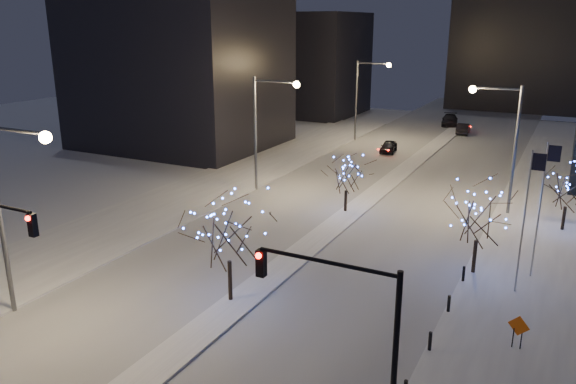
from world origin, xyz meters
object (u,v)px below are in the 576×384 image
Objects in this scene: street_lamp_w_near at (11,194)px; construction_sign at (518,329)px; car_near at (389,147)px; holiday_tree_plaza_near at (479,213)px; street_lamp_east at (504,132)px; holiday_tree_median_far at (346,174)px; car_mid at (463,129)px; street_lamp_w_far at (365,89)px; holiday_tree_median_near at (228,230)px; holiday_tree_plaza_far at (568,187)px; traffic_signal_east at (351,323)px; car_far at (450,120)px; street_lamp_w_mid at (266,119)px.

street_lamp_w_near is 24.57m from construction_sign.
holiday_tree_plaza_near reaches higher than car_near.
street_lamp_east is 21.04m from construction_sign.
construction_sign is at bearing -67.15° from holiday_tree_plaza_near.
car_near is at bearing 98.96° from holiday_tree_median_far.
street_lamp_w_near is 33.85m from street_lamp_east.
street_lamp_w_far is at bearing 41.77° from car_mid.
holiday_tree_plaza_near is (11.00, 9.51, -0.21)m from holiday_tree_median_near.
street_lamp_east is (19.02, -22.00, -0.05)m from street_lamp_w_far.
street_lamp_east is 6.15m from holiday_tree_plaza_far.
holiday_tree_median_far is 15.78m from holiday_tree_plaza_far.
car_far is at bearing 98.79° from traffic_signal_east.
street_lamp_w_near is 25.00m from street_lamp_w_mid.
traffic_signal_east is at bearing -81.62° from car_near.
holiday_tree_median_far is at bearing -168.27° from holiday_tree_plaza_far.
street_lamp_w_mid is 20.93m from holiday_tree_median_near.
street_lamp_east is at bearing 156.84° from holiday_tree_plaza_far.
car_near is (-12.98, 46.16, -4.09)m from traffic_signal_east.
street_lamp_w_far is at bearing 90.00° from street_lamp_w_mid.
holiday_tree_median_near is at bearing 143.42° from traffic_signal_east.
street_lamp_w_near is 17.99m from traffic_signal_east.
street_lamp_w_mid reaches higher than construction_sign.
car_far is 1.19× the size of holiday_tree_median_far.
traffic_signal_east is at bearing 92.58° from car_mid.
street_lamp_east is 1.73× the size of holiday_tree_plaza_near.
holiday_tree_plaza_near is (9.00, -45.31, 3.17)m from car_mid.
holiday_tree_median_near is (-2.00, -54.83, 3.38)m from car_mid.
car_mid is 37.50m from holiday_tree_plaza_far.
car_far is 0.94× the size of holiday_tree_plaza_near.
holiday_tree_plaza_far is (18.98, -19.24, 2.64)m from car_near.
holiday_tree_plaza_near is (11.00, -7.20, 0.77)m from holiday_tree_median_far.
street_lamp_east reaches higher than construction_sign.
street_lamp_w_near and street_lamp_w_mid have the same top height.
holiday_tree_median_far is (3.54, -22.45, 2.44)m from car_near.
holiday_tree_median_far is (-2.00, -38.11, 2.40)m from car_mid.
holiday_tree_median_near is (3.54, -39.16, 3.42)m from car_near.
street_lamp_w_near and street_lamp_east have the same top height.
traffic_signal_east is 48.13m from car_near.
street_lamp_w_mid is 9.37m from holiday_tree_median_far.
traffic_signal_east is (-1.14, -29.00, -1.69)m from street_lamp_east.
holiday_tree_median_near is (-9.44, 7.01, -0.67)m from traffic_signal_east.
street_lamp_w_near is at bearing -145.20° from construction_sign.
construction_sign is at bearing -71.85° from car_near.
holiday_tree_plaza_far reaches higher than car_far.
holiday_tree_median_near is 1.22× the size of holiday_tree_plaza_far.
street_lamp_east is at bearing 115.60° from construction_sign.
street_lamp_w_near is at bearing 176.79° from traffic_signal_east.
holiday_tree_median_near is (8.44, 6.00, -2.41)m from street_lamp_w_near.
car_near is at bearing 134.62° from holiday_tree_plaza_far.
street_lamp_w_mid reaches higher than holiday_tree_plaza_near.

